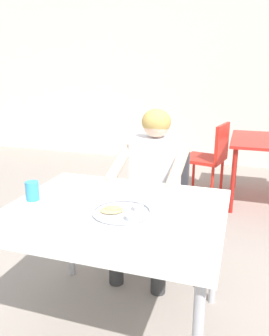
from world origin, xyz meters
The scene contains 8 objects.
ground_plane centered at (0.00, 0.00, -0.03)m, with size 12.00×12.00×0.05m, color gray.
back_wall centered at (0.00, 3.77, 1.70)m, with size 12.00×0.12×3.40m, color silver.
table_foreground centered at (-0.03, -0.01, 0.67)m, with size 1.11×0.94×0.75m.
thali_tray centered at (0.03, -0.05, 0.76)m, with size 0.30×0.30×0.03m.
drinking_cup centered at (-0.49, -0.03, 0.80)m, with size 0.07×0.07×0.10m.
chair_foreground centered at (-0.02, 0.92, 0.48)m, with size 0.44×0.41×0.82m.
diner_foreground centered at (-0.02, 0.70, 0.69)m, with size 0.50×0.56×1.16m.
chair_red_left centered at (0.24, 2.25, 0.50)m, with size 0.51×0.52×0.86m.
Camera 1 is at (0.56, -1.50, 1.44)m, focal length 36.21 mm.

